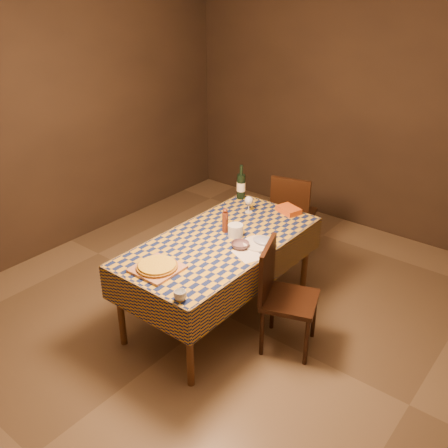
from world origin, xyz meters
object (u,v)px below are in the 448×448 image
Objects in this scene: dining_table at (220,247)px; cutting_board at (157,269)px; bowl at (240,245)px; chair_far at (292,211)px; chair_right at (280,291)px; white_plate at (260,244)px; pizza at (157,266)px; wine_bottle at (241,186)px.

cutting_board is (-0.07, -0.68, 0.09)m from dining_table.
bowl is (0.29, 0.67, 0.01)m from cutting_board.
chair_far is at bearing 90.62° from cutting_board.
white_plate is at bearing 153.87° from chair_right.
white_plate is at bearing 56.67° from bowl.
chair_right reaches higher than white_plate.
white_plate is (0.10, 0.14, -0.02)m from bowl.
chair_far is (-0.02, 2.02, -0.28)m from pizza.
pizza is 0.90m from white_plate.
dining_table is at bearing -64.31° from wine_bottle.
dining_table is 0.93m from wine_bottle.
cutting_board is 1.01× the size of pizza.
chair_right reaches higher than bowl.
wine_bottle is at bearing 102.15° from pizza.
chair_far is (-0.09, 1.34, -0.17)m from dining_table.
bowl is at bearing -123.33° from white_plate.
wine_bottle is 1.25× the size of white_plate.
wine_bottle is (-0.39, 0.82, 0.21)m from dining_table.
chair_far is (-0.31, 1.35, -0.27)m from bowl.
bowl is at bearing 66.92° from pizza.
chair_far is 1.54m from chair_right.
dining_table is 0.69m from cutting_board.
white_plate is at bearing -71.46° from chair_far.
wine_bottle reaches higher than white_plate.
white_plate is (0.38, 0.82, -0.00)m from cutting_board.
bowl is at bearing 66.92° from cutting_board.
white_plate is 0.30× the size of chair_far.
wine_bottle is at bearing 136.01° from white_plate.
pizza reaches higher than cutting_board.
chair_far reaches higher than dining_table.
cutting_board is 0.36× the size of chair_far.
bowl reaches higher than dining_table.
white_plate is 1.30m from chair_far.
pizza is at bearing -96.04° from dining_table.
chair_right is at bearing -61.95° from chair_far.
bowl reaches higher than white_plate.
pizza is 1.53m from wine_bottle.
chair_far is at bearing 90.62° from pizza.
wine_bottle is 0.71m from chair_far.
pizza is (-0.07, -0.68, 0.11)m from dining_table.
pizza is at bearing -77.85° from wine_bottle.
chair_far is at bearing 60.21° from wine_bottle.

